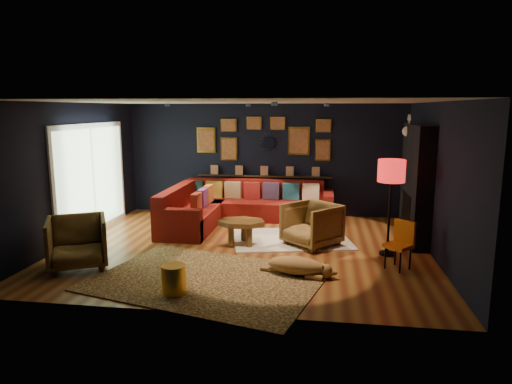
# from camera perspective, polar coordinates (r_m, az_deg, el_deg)

# --- Properties ---
(floor) EXTENTS (6.50, 6.50, 0.00)m
(floor) POSITION_cam_1_polar(r_m,az_deg,el_deg) (8.36, -1.36, -6.93)
(floor) COLOR #9A6128
(floor) RESTS_ON ground
(room_walls) EXTENTS (6.50, 6.50, 6.50)m
(room_walls) POSITION_cam_1_polar(r_m,az_deg,el_deg) (8.03, -1.41, 4.00)
(room_walls) COLOR black
(room_walls) RESTS_ON ground
(sectional) EXTENTS (3.41, 2.69, 0.86)m
(sectional) POSITION_cam_1_polar(r_m,az_deg,el_deg) (10.10, -3.06, -1.99)
(sectional) COLOR maroon
(sectional) RESTS_ON ground
(ledge) EXTENTS (3.20, 0.12, 0.04)m
(ledge) POSITION_cam_1_polar(r_m,az_deg,el_deg) (10.74, 1.04, 2.00)
(ledge) COLOR black
(ledge) RESTS_ON room_walls
(gallery_wall) EXTENTS (3.15, 0.04, 1.02)m
(gallery_wall) POSITION_cam_1_polar(r_m,az_deg,el_deg) (10.69, 1.01, 6.75)
(gallery_wall) COLOR gold
(gallery_wall) RESTS_ON room_walls
(sunburst_mirror) EXTENTS (0.47, 0.16, 0.47)m
(sunburst_mirror) POSITION_cam_1_polar(r_m,az_deg,el_deg) (10.68, 1.62, 6.16)
(sunburst_mirror) COLOR silver
(sunburst_mirror) RESTS_ON room_walls
(fireplace) EXTENTS (0.31, 1.60, 2.20)m
(fireplace) POSITION_cam_1_polar(r_m,az_deg,el_deg) (9.05, 19.33, 0.48)
(fireplace) COLOR black
(fireplace) RESTS_ON ground
(deer_head) EXTENTS (0.50, 0.28, 0.45)m
(deer_head) POSITION_cam_1_polar(r_m,az_deg,el_deg) (9.44, 19.42, 7.16)
(deer_head) COLOR white
(deer_head) RESTS_ON fireplace
(sliding_door) EXTENTS (0.06, 2.80, 2.20)m
(sliding_door) POSITION_cam_1_polar(r_m,az_deg,el_deg) (9.72, -19.79, 1.57)
(sliding_door) COLOR white
(sliding_door) RESTS_ON ground
(ceiling_spots) EXTENTS (3.30, 2.50, 0.06)m
(ceiling_spots) POSITION_cam_1_polar(r_m,az_deg,el_deg) (8.77, -0.53, 10.87)
(ceiling_spots) COLOR black
(ceiling_spots) RESTS_ON room_walls
(shag_rug) EXTENTS (2.47, 2.03, 0.03)m
(shag_rug) POSITION_cam_1_polar(r_m,az_deg,el_deg) (8.84, 4.39, -5.88)
(shag_rug) COLOR silver
(shag_rug) RESTS_ON ground
(leopard_rug) EXTENTS (3.70, 3.05, 0.02)m
(leopard_rug) POSITION_cam_1_polar(r_m,az_deg,el_deg) (6.87, -6.11, -10.80)
(leopard_rug) COLOR tan
(leopard_rug) RESTS_ON ground
(coffee_table) EXTENTS (0.90, 0.68, 0.44)m
(coffee_table) POSITION_cam_1_polar(r_m,az_deg,el_deg) (8.38, -1.81, -4.15)
(coffee_table) COLOR brown
(coffee_table) RESTS_ON shag_rug
(pouf) EXTENTS (0.50, 0.50, 0.32)m
(pouf) POSITION_cam_1_polar(r_m,az_deg,el_deg) (9.91, -7.42, -3.09)
(pouf) COLOR maroon
(pouf) RESTS_ON shag_rug
(armchair_left) EXTENTS (1.16, 1.13, 0.90)m
(armchair_left) POSITION_cam_1_polar(r_m,az_deg,el_deg) (7.75, -21.47, -5.60)
(armchair_left) COLOR #A67936
(armchair_left) RESTS_ON ground
(armchair_right) EXTENTS (1.17, 1.16, 0.88)m
(armchair_right) POSITION_cam_1_polar(r_m,az_deg,el_deg) (8.39, 6.97, -3.81)
(armchair_right) COLOR #A67936
(armchair_right) RESTS_ON ground
(gold_stool) EXTENTS (0.33, 0.33, 0.41)m
(gold_stool) POSITION_cam_1_polar(r_m,az_deg,el_deg) (6.37, -10.24, -10.77)
(gold_stool) COLOR gold
(gold_stool) RESTS_ON ground
(orange_chair) EXTENTS (0.51, 0.51, 0.76)m
(orange_chair) POSITION_cam_1_polar(r_m,az_deg,el_deg) (7.53, 17.66, -5.85)
(orange_chair) COLOR black
(orange_chair) RESTS_ON ground
(floor_lamp) EXTENTS (0.45, 0.45, 1.65)m
(floor_lamp) POSITION_cam_1_polar(r_m,az_deg,el_deg) (7.97, 16.56, 2.04)
(floor_lamp) COLOR black
(floor_lamp) RESTS_ON ground
(dog) EXTENTS (1.28, 0.83, 0.37)m
(dog) POSITION_cam_1_polar(r_m,az_deg,el_deg) (6.98, 5.04, -8.74)
(dog) COLOR #B48945
(dog) RESTS_ON leopard_rug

